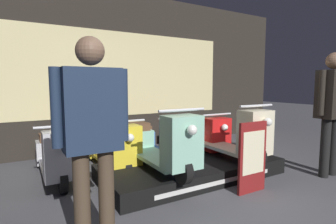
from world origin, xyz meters
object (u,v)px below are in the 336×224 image
(scooter_backrow_2, at_px, (157,142))
(scooter_backrow_0, at_px, (56,155))
(scooter_display_right, at_px, (224,136))
(scooter_backrow_3, at_px, (196,138))
(scooter_display_left, at_px, (157,144))
(person_left_browsing, at_px, (92,126))
(price_sign_board, at_px, (252,157))
(scooter_backrow_1, at_px, (112,148))
(person_right_browsing, at_px, (332,103))

(scooter_backrow_2, bearing_deg, scooter_backrow_0, 180.00)
(scooter_display_right, relative_size, scooter_backrow_3, 1.00)
(scooter_backrow_0, height_order, scooter_backrow_2, same)
(scooter_display_left, xyz_separation_m, person_left_browsing, (-1.07, -0.95, 0.46))
(price_sign_board, bearing_deg, scooter_backrow_0, 139.10)
(scooter_backrow_0, distance_m, scooter_backrow_3, 2.47)
(scooter_backrow_2, xyz_separation_m, price_sign_board, (0.40, -1.77, 0.12))
(scooter_display_left, height_order, scooter_backrow_1, scooter_display_left)
(scooter_backrow_1, xyz_separation_m, scooter_backrow_2, (0.82, 0.00, 0.00))
(scooter_backrow_0, height_order, person_left_browsing, person_left_browsing)
(scooter_backrow_3, bearing_deg, person_left_browsing, -141.51)
(scooter_display_left, bearing_deg, person_right_browsing, -22.07)
(scooter_backrow_0, distance_m, person_right_browsing, 4.03)
(person_left_browsing, bearing_deg, scooter_display_left, 41.53)
(scooter_backrow_1, relative_size, person_right_browsing, 0.95)
(scooter_backrow_1, bearing_deg, scooter_display_right, -32.84)
(scooter_display_right, relative_size, scooter_backrow_0, 1.00)
(scooter_backrow_2, distance_m, price_sign_board, 1.81)
(scooter_backrow_1, bearing_deg, person_right_browsing, -35.76)
(scooter_display_left, bearing_deg, scooter_backrow_1, 108.06)
(scooter_backrow_3, relative_size, person_right_browsing, 0.95)
(scooter_backrow_2, height_order, scooter_backrow_3, same)
(scooter_backrow_2, bearing_deg, scooter_backrow_3, 0.00)
(scooter_backrow_0, distance_m, price_sign_board, 2.70)
(scooter_backrow_1, distance_m, scooter_backrow_2, 0.82)
(scooter_display_right, bearing_deg, scooter_backrow_0, 157.42)
(scooter_display_left, xyz_separation_m, scooter_display_right, (1.18, 0.00, 0.00))
(scooter_display_right, distance_m, person_left_browsing, 2.48)
(scooter_backrow_1, bearing_deg, scooter_display_left, -71.94)
(scooter_backrow_1, xyz_separation_m, price_sign_board, (1.22, -1.77, 0.12))
(scooter_display_left, height_order, scooter_backrow_0, scooter_display_left)
(scooter_backrow_3, height_order, person_right_browsing, person_right_browsing)
(scooter_backrow_0, relative_size, scooter_backrow_1, 1.00)
(person_left_browsing, bearing_deg, person_right_browsing, 0.00)
(person_right_browsing, bearing_deg, scooter_backrow_2, 133.77)
(scooter_display_right, bearing_deg, person_left_browsing, -157.12)
(scooter_display_left, xyz_separation_m, scooter_backrow_3, (1.33, 0.96, -0.22))
(price_sign_board, bearing_deg, scooter_backrow_3, 76.42)
(scooter_backrow_2, relative_size, person_right_browsing, 0.95)
(scooter_backrow_1, relative_size, scooter_backrow_2, 1.00)
(scooter_display_right, xyz_separation_m, scooter_backrow_3, (0.16, 0.96, -0.22))
(scooter_backrow_0, height_order, scooter_backrow_3, same)
(person_right_browsing, bearing_deg, scooter_backrow_3, 117.80)
(scooter_display_left, height_order, person_right_browsing, person_right_browsing)
(scooter_backrow_0, distance_m, scooter_backrow_1, 0.82)
(scooter_backrow_3, relative_size, person_left_browsing, 1.00)
(scooter_backrow_3, relative_size, price_sign_board, 1.92)
(scooter_backrow_2, bearing_deg, scooter_display_right, -55.24)
(scooter_display_left, distance_m, person_right_browsing, 2.58)
(scooter_display_left, height_order, price_sign_board, scooter_display_left)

